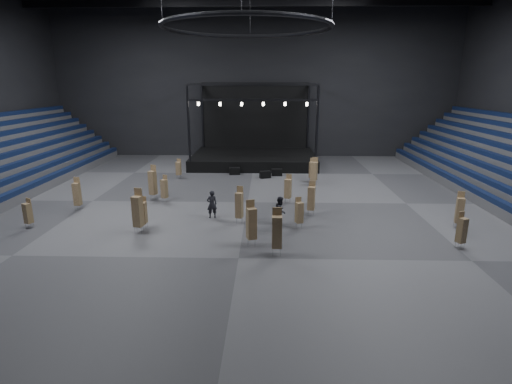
{
  "coord_description": "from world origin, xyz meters",
  "views": [
    {
      "loc": [
        1.49,
        -30.36,
        9.2
      ],
      "look_at": [
        0.71,
        -2.0,
        1.4
      ],
      "focal_mm": 28.0,
      "sensor_mm": 36.0,
      "label": 1
    }
  ],
  "objects_px": {
    "flight_case_mid": "(265,175)",
    "chair_stack_14": "(299,212)",
    "chair_stack_11": "(311,198)",
    "man_center": "(212,204)",
    "chair_stack_1": "(28,213)",
    "chair_stack_7": "(164,188)",
    "stage": "(254,151)",
    "flight_case_right": "(277,172)",
    "chair_stack_10": "(251,223)",
    "chair_stack_13": "(178,168)",
    "chair_stack_2": "(277,231)",
    "chair_stack_5": "(288,188)",
    "chair_stack_3": "(460,210)",
    "chair_stack_8": "(153,182)",
    "chair_stack_6": "(462,230)",
    "chair_stack_12": "(143,212)",
    "chair_stack_15": "(314,171)",
    "chair_stack_0": "(138,211)",
    "crew_member": "(280,211)",
    "chair_stack_16": "(239,205)",
    "chair_stack_4": "(77,194)",
    "chair_stack_9": "(312,169)",
    "flight_case_left": "(235,171)"
  },
  "relations": [
    {
      "from": "flight_case_mid",
      "to": "chair_stack_14",
      "type": "distance_m",
      "value": 14.26
    },
    {
      "from": "chair_stack_11",
      "to": "man_center",
      "type": "xyz_separation_m",
      "value": [
        -7.01,
        -0.79,
        -0.3
      ]
    },
    {
      "from": "chair_stack_1",
      "to": "chair_stack_14",
      "type": "distance_m",
      "value": 17.62
    },
    {
      "from": "chair_stack_7",
      "to": "stage",
      "type": "bearing_deg",
      "value": 92.68
    },
    {
      "from": "flight_case_right",
      "to": "chair_stack_10",
      "type": "relative_size",
      "value": 0.39
    },
    {
      "from": "chair_stack_11",
      "to": "chair_stack_13",
      "type": "bearing_deg",
      "value": 153.7
    },
    {
      "from": "chair_stack_2",
      "to": "chair_stack_5",
      "type": "xyz_separation_m",
      "value": [
        1.1,
        9.95,
        -0.2
      ]
    },
    {
      "from": "chair_stack_3",
      "to": "chair_stack_8",
      "type": "height_order",
      "value": "chair_stack_8"
    },
    {
      "from": "chair_stack_1",
      "to": "chair_stack_13",
      "type": "xyz_separation_m",
      "value": [
        6.77,
        14.21,
        -0.01
      ]
    },
    {
      "from": "chair_stack_8",
      "to": "man_center",
      "type": "height_order",
      "value": "chair_stack_8"
    },
    {
      "from": "chair_stack_3",
      "to": "chair_stack_6",
      "type": "height_order",
      "value": "chair_stack_3"
    },
    {
      "from": "stage",
      "to": "chair_stack_13",
      "type": "relative_size",
      "value": 7.16
    },
    {
      "from": "chair_stack_6",
      "to": "chair_stack_14",
      "type": "distance_m",
      "value": 9.51
    },
    {
      "from": "chair_stack_13",
      "to": "chair_stack_12",
      "type": "bearing_deg",
      "value": -75.58
    },
    {
      "from": "chair_stack_15",
      "to": "chair_stack_0",
      "type": "bearing_deg",
      "value": -110.53
    },
    {
      "from": "chair_stack_11",
      "to": "crew_member",
      "type": "bearing_deg",
      "value": -120.84
    },
    {
      "from": "chair_stack_10",
      "to": "chair_stack_12",
      "type": "bearing_deg",
      "value": 139.68
    },
    {
      "from": "stage",
      "to": "chair_stack_0",
      "type": "xyz_separation_m",
      "value": [
        -6.55,
        -23.1,
        0.03
      ]
    },
    {
      "from": "stage",
      "to": "chair_stack_16",
      "type": "distance_m",
      "value": 21.05
    },
    {
      "from": "chair_stack_0",
      "to": "chair_stack_13",
      "type": "xyz_separation_m",
      "value": [
        -0.68,
        14.88,
        -0.44
      ]
    },
    {
      "from": "chair_stack_14",
      "to": "chair_stack_6",
      "type": "bearing_deg",
      "value": -41.41
    },
    {
      "from": "chair_stack_6",
      "to": "chair_stack_10",
      "type": "relative_size",
      "value": 0.79
    },
    {
      "from": "chair_stack_2",
      "to": "chair_stack_8",
      "type": "height_order",
      "value": "chair_stack_8"
    },
    {
      "from": "chair_stack_7",
      "to": "chair_stack_8",
      "type": "relative_size",
      "value": 0.77
    },
    {
      "from": "chair_stack_4",
      "to": "chair_stack_9",
      "type": "relative_size",
      "value": 1.09
    },
    {
      "from": "chair_stack_6",
      "to": "chair_stack_12",
      "type": "xyz_separation_m",
      "value": [
        -19.11,
        2.66,
        0.01
      ]
    },
    {
      "from": "flight_case_mid",
      "to": "chair_stack_10",
      "type": "bearing_deg",
      "value": -92.37
    },
    {
      "from": "chair_stack_4",
      "to": "chair_stack_7",
      "type": "xyz_separation_m",
      "value": [
        5.94,
        2.24,
        -0.14
      ]
    },
    {
      "from": "flight_case_mid",
      "to": "chair_stack_7",
      "type": "relative_size",
      "value": 0.49
    },
    {
      "from": "chair_stack_4",
      "to": "chair_stack_10",
      "type": "relative_size",
      "value": 0.91
    },
    {
      "from": "stage",
      "to": "chair_stack_12",
      "type": "bearing_deg",
      "value": -106.21
    },
    {
      "from": "flight_case_right",
      "to": "chair_stack_2",
      "type": "relative_size",
      "value": 0.4
    },
    {
      "from": "flight_case_left",
      "to": "chair_stack_6",
      "type": "height_order",
      "value": "chair_stack_6"
    },
    {
      "from": "chair_stack_15",
      "to": "chair_stack_16",
      "type": "bearing_deg",
      "value": -96.42
    },
    {
      "from": "flight_case_mid",
      "to": "chair_stack_14",
      "type": "relative_size",
      "value": 0.52
    },
    {
      "from": "chair_stack_6",
      "to": "chair_stack_12",
      "type": "bearing_deg",
      "value": 149.92
    },
    {
      "from": "chair_stack_1",
      "to": "chair_stack_15",
      "type": "relative_size",
      "value": 0.78
    },
    {
      "from": "flight_case_mid",
      "to": "man_center",
      "type": "xyz_separation_m",
      "value": [
        -3.66,
        -12.2,
        0.63
      ]
    },
    {
      "from": "chair_stack_12",
      "to": "chair_stack_14",
      "type": "relative_size",
      "value": 1.04
    },
    {
      "from": "chair_stack_7",
      "to": "chair_stack_14",
      "type": "xyz_separation_m",
      "value": [
        10.23,
        -5.59,
        -0.05
      ]
    },
    {
      "from": "chair_stack_14",
      "to": "chair_stack_4",
      "type": "bearing_deg",
      "value": 145.76
    },
    {
      "from": "flight_case_mid",
      "to": "chair_stack_13",
      "type": "relative_size",
      "value": 0.55
    },
    {
      "from": "chair_stack_2",
      "to": "chair_stack_7",
      "type": "height_order",
      "value": "chair_stack_2"
    },
    {
      "from": "flight_case_right",
      "to": "chair_stack_11",
      "type": "relative_size",
      "value": 0.42
    },
    {
      "from": "flight_case_left",
      "to": "chair_stack_14",
      "type": "distance_m",
      "value": 16.47
    },
    {
      "from": "flight_case_right",
      "to": "crew_member",
      "type": "bearing_deg",
      "value": -90.44
    },
    {
      "from": "flight_case_right",
      "to": "chair_stack_11",
      "type": "distance_m",
      "value": 12.69
    },
    {
      "from": "chair_stack_5",
      "to": "chair_stack_6",
      "type": "relative_size",
      "value": 1.06
    },
    {
      "from": "flight_case_mid",
      "to": "chair_stack_3",
      "type": "height_order",
      "value": "chair_stack_3"
    },
    {
      "from": "chair_stack_2",
      "to": "chair_stack_8",
      "type": "relative_size",
      "value": 0.95
    }
  ]
}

